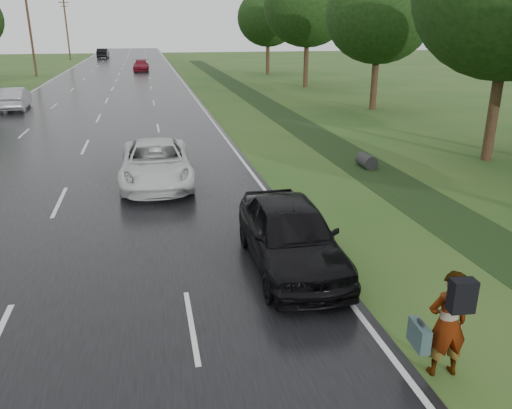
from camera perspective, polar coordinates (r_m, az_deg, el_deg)
The scene contains 16 objects.
road at distance 53.52m, azimuth -15.82°, elevation 13.18°, with size 14.00×180.00×0.04m, color black.
edge_stripe_east at distance 53.57m, azimuth -8.41°, elevation 13.72°, with size 0.12×180.00×0.01m, color silver.
edge_stripe_west at distance 54.31m, azimuth -23.10°, elevation 12.49°, with size 0.12×180.00×0.01m, color silver.
center_line at distance 53.52m, azimuth -15.83°, elevation 13.21°, with size 0.12×180.00×0.01m, color silver.
drainage_ditch at distance 28.70m, azimuth 5.30°, elevation 8.85°, with size 2.20×120.00×0.56m.
utility_pole_far at distance 64.33m, azimuth -24.43°, elevation 17.83°, with size 1.60×0.26×10.00m.
utility_pole_distant at distance 93.96m, azimuth -20.82°, elevation 18.32°, with size 1.60×0.26×10.00m.
tree_east_c at distance 35.61m, azimuth 13.94°, elevation 20.34°, with size 7.00×7.00×9.29m.
tree_east_d at distance 48.53m, azimuth 5.94°, elevation 21.64°, with size 8.00×8.00×10.76m.
tree_east_f at distance 61.91m, azimuth 1.38°, elevation 20.55°, with size 7.20×7.20×9.62m.
pedestrian at distance 8.61m, azimuth 20.96°, elevation -12.49°, with size 0.85×0.80×1.86m.
white_pickup at distance 18.21m, azimuth -11.37°, elevation 4.69°, with size 2.46×5.33×1.48m, color silver.
dark_sedan at distance 11.53m, azimuth 3.98°, elevation -3.41°, with size 1.92×4.76×1.62m, color black.
silver_sedan at distance 38.37m, azimuth -25.89°, elevation 10.85°, with size 1.56×4.48×1.48m, color #999AA1.
far_car_red at distance 67.79m, azimuth -13.00°, elevation 15.21°, with size 1.90×4.68×1.36m, color maroon.
far_car_dark at distance 98.15m, azimuth -17.08°, elevation 16.19°, with size 1.81×5.18×1.71m, color black.
Camera 1 is at (2.97, -8.17, 5.35)m, focal length 35.00 mm.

